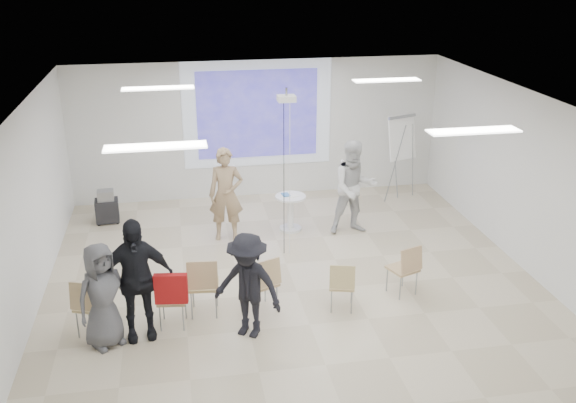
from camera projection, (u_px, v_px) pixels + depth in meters
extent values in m
cube|color=beige|center=(297.00, 294.00, 10.34)|extent=(8.00, 9.00, 0.10)
cube|color=white|center=(298.00, 105.00, 9.21)|extent=(8.00, 9.00, 0.10)
cube|color=silver|center=(257.00, 129.00, 13.95)|extent=(8.00, 0.10, 3.00)
cube|color=silver|center=(18.00, 224.00, 9.11)|extent=(0.10, 9.00, 3.00)
cube|color=silver|center=(541.00, 189.00, 10.45)|extent=(0.10, 9.00, 3.00)
cube|color=silver|center=(258.00, 114.00, 13.76)|extent=(3.20, 0.01, 2.30)
cube|color=#3832AD|center=(258.00, 114.00, 13.74)|extent=(2.60, 0.01, 1.90)
cylinder|color=silver|center=(290.00, 228.00, 12.60)|extent=(0.50, 0.50, 0.05)
cylinder|color=white|center=(291.00, 213.00, 12.49)|extent=(0.14, 0.14, 0.64)
cylinder|color=white|center=(291.00, 197.00, 12.36)|extent=(0.68, 0.68, 0.04)
cube|color=white|center=(293.00, 196.00, 12.34)|extent=(0.23, 0.20, 0.01)
cube|color=#3F7EBD|center=(286.00, 195.00, 12.37)|extent=(0.17, 0.22, 0.01)
imported|color=tan|center=(226.00, 188.00, 11.89)|extent=(0.80, 0.60, 2.01)
imported|color=silver|center=(354.00, 183.00, 12.15)|extent=(1.00, 0.82, 2.03)
cube|color=silver|center=(234.00, 167.00, 12.03)|extent=(0.06, 0.12, 0.04)
cube|color=white|center=(342.00, 161.00, 12.22)|extent=(0.04, 0.12, 0.04)
cube|color=tan|center=(92.00, 305.00, 9.06)|extent=(0.53, 0.53, 0.04)
cube|color=tan|center=(84.00, 297.00, 8.78)|extent=(0.42, 0.22, 0.40)
cylinder|color=gray|center=(78.00, 325.00, 9.01)|extent=(0.03, 0.03, 0.44)
cylinder|color=gray|center=(100.00, 327.00, 8.96)|extent=(0.03, 0.03, 0.44)
cylinder|color=gray|center=(88.00, 312.00, 9.32)|extent=(0.03, 0.03, 0.44)
cylinder|color=gray|center=(110.00, 314.00, 9.27)|extent=(0.03, 0.03, 0.44)
cube|color=tan|center=(172.00, 299.00, 9.25)|extent=(0.45, 0.45, 0.04)
cube|color=tan|center=(169.00, 291.00, 8.99)|extent=(0.41, 0.13, 0.38)
cylinder|color=gray|center=(160.00, 318.00, 9.17)|extent=(0.02, 0.02, 0.42)
cylinder|color=#96999E|center=(183.00, 318.00, 9.19)|extent=(0.02, 0.02, 0.42)
cylinder|color=gray|center=(163.00, 307.00, 9.48)|extent=(0.02, 0.02, 0.42)
cylinder|color=gray|center=(186.00, 306.00, 9.49)|extent=(0.02, 0.02, 0.42)
cube|color=#D0B978|center=(204.00, 285.00, 9.55)|extent=(0.49, 0.49, 0.04)
cube|color=tan|center=(202.00, 276.00, 9.26)|extent=(0.45, 0.13, 0.42)
cylinder|color=#95989D|center=(192.00, 306.00, 9.46)|extent=(0.03, 0.03, 0.47)
cylinder|color=gray|center=(216.00, 305.00, 9.49)|extent=(0.03, 0.03, 0.47)
cylinder|color=#919599|center=(193.00, 293.00, 9.79)|extent=(0.03, 0.03, 0.47)
cylinder|color=#95989E|center=(217.00, 293.00, 9.82)|extent=(0.03, 0.03, 0.47)
cube|color=tan|center=(261.00, 283.00, 9.65)|extent=(0.56, 0.56, 0.04)
cube|color=tan|center=(268.00, 273.00, 9.40)|extent=(0.42, 0.24, 0.40)
cylinder|color=#93959B|center=(257.00, 305.00, 9.51)|extent=(0.03, 0.03, 0.44)
cylinder|color=gray|center=(277.00, 298.00, 9.69)|extent=(0.03, 0.03, 0.44)
cylinder|color=#92949A|center=(246.00, 295.00, 9.78)|extent=(0.03, 0.03, 0.44)
cylinder|color=#93969B|center=(265.00, 289.00, 9.95)|extent=(0.03, 0.03, 0.44)
cube|color=tan|center=(342.00, 285.00, 9.70)|extent=(0.46, 0.46, 0.04)
cube|color=tan|center=(342.00, 277.00, 9.45)|extent=(0.38, 0.17, 0.36)
cylinder|color=gray|center=(331.00, 301.00, 9.65)|extent=(0.02, 0.02, 0.39)
cylinder|color=gray|center=(352.00, 302.00, 9.62)|extent=(0.02, 0.02, 0.39)
cylinder|color=#93959B|center=(332.00, 291.00, 9.93)|extent=(0.02, 0.02, 0.39)
cylinder|color=gray|center=(351.00, 292.00, 9.91)|extent=(0.02, 0.02, 0.39)
cube|color=tan|center=(403.00, 269.00, 10.13)|extent=(0.52, 0.52, 0.04)
cube|color=tan|center=(412.00, 260.00, 9.88)|extent=(0.41, 0.22, 0.39)
cylinder|color=gray|center=(400.00, 288.00, 10.00)|extent=(0.03, 0.03, 0.42)
cylinder|color=gray|center=(416.00, 283.00, 10.15)|extent=(0.03, 0.03, 0.42)
cylinder|color=gray|center=(387.00, 279.00, 10.26)|extent=(0.03, 0.03, 0.42)
cylinder|color=gray|center=(403.00, 274.00, 10.42)|extent=(0.03, 0.03, 0.42)
cube|color=#A81415|center=(171.00, 289.00, 8.94)|extent=(0.47, 0.16, 0.44)
imported|color=black|center=(204.00, 282.00, 9.56)|extent=(0.37, 0.29, 0.03)
imported|color=black|center=(134.00, 271.00, 8.77)|extent=(1.28, 0.86, 2.06)
imported|color=black|center=(248.00, 279.00, 8.86)|extent=(1.30, 1.15, 1.77)
imported|color=#5A5A5F|center=(102.00, 290.00, 8.65)|extent=(0.99, 0.91, 1.70)
cylinder|color=gray|center=(395.00, 164.00, 13.66)|extent=(0.38, 0.10, 1.72)
cylinder|color=#92969A|center=(413.00, 161.00, 13.88)|extent=(0.25, 0.30, 1.72)
cylinder|color=gray|center=(395.00, 159.00, 14.02)|extent=(0.15, 0.37, 1.72)
cube|color=white|center=(402.00, 137.00, 13.67)|extent=(0.71, 0.41, 0.96)
cube|color=gray|center=(402.00, 117.00, 13.54)|extent=(0.68, 0.29, 0.07)
cube|color=black|center=(107.00, 210.00, 12.88)|extent=(0.47, 0.39, 0.45)
cube|color=gray|center=(106.00, 195.00, 12.76)|extent=(0.33, 0.29, 0.20)
cylinder|color=black|center=(99.00, 224.00, 12.79)|extent=(0.06, 0.06, 0.05)
cylinder|color=black|center=(118.00, 222.00, 12.88)|extent=(0.06, 0.06, 0.05)
cylinder|color=black|center=(99.00, 219.00, 13.04)|extent=(0.06, 0.06, 0.05)
cylinder|color=black|center=(118.00, 217.00, 13.12)|extent=(0.06, 0.06, 0.05)
cube|color=white|center=(286.00, 99.00, 10.69)|extent=(0.30, 0.25, 0.10)
cylinder|color=gray|center=(286.00, 92.00, 10.65)|extent=(0.04, 0.04, 0.14)
cylinder|color=black|center=(284.00, 181.00, 11.13)|extent=(0.01, 0.01, 2.77)
cylinder|color=white|center=(290.00, 181.00, 11.12)|extent=(0.01, 0.01, 2.77)
cube|color=white|center=(158.00, 88.00, 10.74)|extent=(1.20, 0.30, 0.02)
cube|color=white|center=(386.00, 80.00, 11.40)|extent=(1.20, 0.30, 0.02)
cube|color=white|center=(156.00, 147.00, 7.53)|extent=(1.20, 0.30, 0.02)
cube|color=white|center=(474.00, 131.00, 8.20)|extent=(1.20, 0.30, 0.02)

